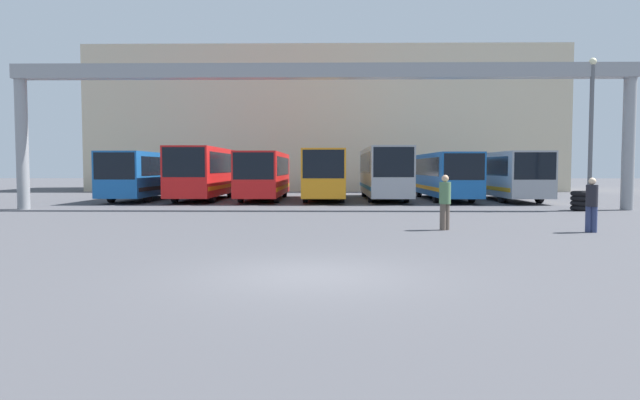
% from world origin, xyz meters
% --- Properties ---
extents(ground_plane, '(200.00, 200.00, 0.00)m').
position_xyz_m(ground_plane, '(0.00, 0.00, 0.00)').
color(ground_plane, '#47474C').
extents(building_backdrop, '(42.05, 12.00, 12.67)m').
position_xyz_m(building_backdrop, '(0.00, 44.06, 6.34)').
color(building_backdrop, beige).
rests_on(building_backdrop, ground).
extents(overhead_gantry, '(30.75, 0.80, 7.20)m').
position_xyz_m(overhead_gantry, '(0.00, 17.37, 6.08)').
color(overhead_gantry, gray).
rests_on(overhead_gantry, ground).
extents(bus_slot_0, '(2.55, 10.75, 3.05)m').
position_xyz_m(bus_slot_0, '(-11.67, 25.92, 1.76)').
color(bus_slot_0, '#1959A5').
rests_on(bus_slot_0, ground).
extents(bus_slot_1, '(2.63, 10.55, 3.34)m').
position_xyz_m(bus_slot_1, '(-7.78, 25.82, 1.92)').
color(bus_slot_1, red).
rests_on(bus_slot_1, ground).
extents(bus_slot_2, '(2.51, 10.73, 3.04)m').
position_xyz_m(bus_slot_2, '(-3.89, 25.90, 1.76)').
color(bus_slot_2, red).
rests_on(bus_slot_2, ground).
extents(bus_slot_3, '(2.54, 10.13, 3.19)m').
position_xyz_m(bus_slot_3, '(0.00, 25.60, 1.84)').
color(bus_slot_3, orange).
rests_on(bus_slot_3, ground).
extents(bus_slot_4, '(2.48, 12.11, 3.34)m').
position_xyz_m(bus_slot_4, '(3.89, 26.59, 1.92)').
color(bus_slot_4, '#999EA5').
rests_on(bus_slot_4, ground).
extents(bus_slot_5, '(2.48, 11.63, 2.99)m').
position_xyz_m(bus_slot_5, '(7.78, 26.36, 1.73)').
color(bus_slot_5, '#1959A5').
rests_on(bus_slot_5, ground).
extents(bus_slot_6, '(2.54, 10.30, 3.04)m').
position_xyz_m(bus_slot_6, '(11.67, 25.69, 1.75)').
color(bus_slot_6, '#999EA5').
rests_on(bus_slot_6, ground).
extents(pedestrian_mid_left, '(0.39, 0.39, 1.86)m').
position_xyz_m(pedestrian_mid_left, '(4.22, 8.14, 0.99)').
color(pedestrian_mid_left, brown).
rests_on(pedestrian_mid_left, ground).
extents(pedestrian_near_center, '(0.37, 0.37, 1.78)m').
position_xyz_m(pedestrian_near_center, '(8.84, 7.52, 0.94)').
color(pedestrian_near_center, navy).
rests_on(pedestrian_near_center, ground).
extents(tire_stack, '(1.04, 1.04, 0.96)m').
position_xyz_m(tire_stack, '(12.66, 16.92, 0.48)').
color(tire_stack, black).
rests_on(tire_stack, ground).
extents(lamp_post, '(0.36, 0.36, 7.40)m').
position_xyz_m(lamp_post, '(13.06, 17.02, 4.06)').
color(lamp_post, '#595B60').
rests_on(lamp_post, ground).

